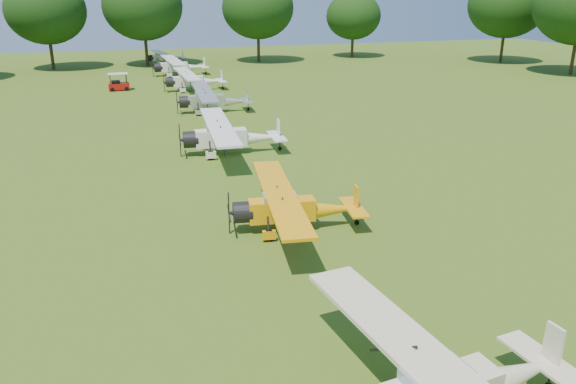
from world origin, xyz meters
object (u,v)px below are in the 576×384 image
aircraft_3 (229,135)px  golf_cart (118,85)px  aircraft_2 (292,206)px  aircraft_6 (178,65)px  aircraft_7 (164,56)px  aircraft_5 (193,79)px  aircraft_4 (212,99)px

aircraft_3 → golf_cart: bearing=107.1°
aircraft_2 → aircraft_6: size_ratio=0.90×
aircraft_3 → aircraft_7: 49.89m
aircraft_3 → aircraft_6: (1.00, 37.29, -0.01)m
aircraft_5 → aircraft_7: aircraft_5 is taller
aircraft_2 → aircraft_3: 13.31m
aircraft_5 → aircraft_6: (-0.15, 11.86, 0.06)m
aircraft_4 → golf_cart: size_ratio=4.78×
aircraft_3 → aircraft_7: size_ratio=1.21×
aircraft_3 → aircraft_5: (1.15, 25.44, -0.07)m
aircraft_7 → aircraft_3: bearing=-98.2°
aircraft_5 → aircraft_3: bearing=-94.2°
aircraft_4 → aircraft_5: bearing=93.6°
aircraft_4 → golf_cart: bearing=121.8°
aircraft_4 → aircraft_5: (-0.03, 11.87, 0.00)m
aircraft_6 → aircraft_2: bearing=-93.7°
aircraft_5 → golf_cart: size_ratio=4.78×
aircraft_7 → golf_cart: (-7.01, -21.93, -0.45)m
aircraft_5 → aircraft_7: size_ratio=1.14×
aircraft_7 → golf_cart: size_ratio=4.19×
aircraft_3 → aircraft_4: bearing=88.9°
aircraft_2 → golf_cart: 41.82m
aircraft_6 → aircraft_4: bearing=-92.4°
aircraft_3 → aircraft_4: 13.62m
aircraft_2 → aircraft_7: bearing=97.4°
aircraft_3 → aircraft_4: aircraft_3 is taller
aircraft_4 → aircraft_7: aircraft_4 is taller
aircraft_7 → golf_cart: bearing=-115.4°
aircraft_6 → golf_cart: size_ratio=5.04×
aircraft_7 → golf_cart: golf_cart is taller
aircraft_5 → aircraft_6: 11.86m
aircraft_2 → golf_cart: bearing=106.9°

